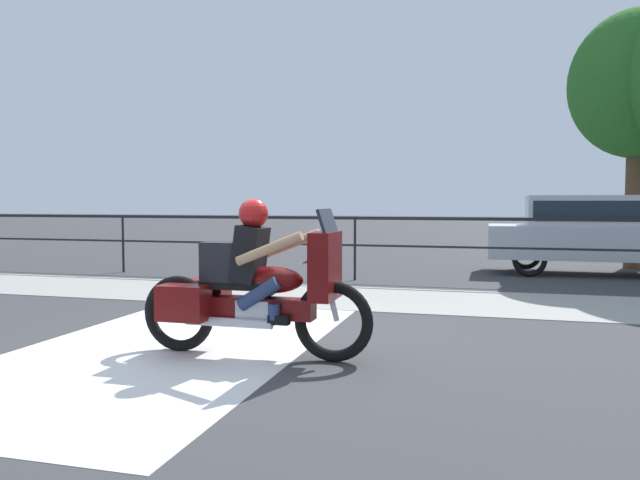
{
  "coord_description": "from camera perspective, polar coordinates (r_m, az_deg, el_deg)",
  "views": [
    {
      "loc": [
        2.55,
        -6.18,
        1.52
      ],
      "look_at": [
        0.54,
        1.08,
        1.06
      ],
      "focal_mm": 35.0,
      "sensor_mm": 36.0,
      "label": 1
    }
  ],
  "objects": [
    {
      "name": "motorcycle",
      "position": [
        6.15,
        -6.21,
        -4.23
      ],
      "size": [
        2.39,
        0.76,
        1.55
      ],
      "rotation": [
        0.0,
        0.0,
        -0.01
      ],
      "color": "black",
      "rests_on": "ground"
    },
    {
      "name": "ground_plane",
      "position": [
        6.86,
        -6.87,
        -9.3
      ],
      "size": [
        120.0,
        120.0,
        0.0
      ],
      "primitive_type": "plane",
      "color": "#38383A"
    },
    {
      "name": "fence_railing",
      "position": [
        12.04,
        3.22,
        0.9
      ],
      "size": [
        36.0,
        0.05,
        1.23
      ],
      "color": "black",
      "rests_on": "ground"
    },
    {
      "name": "tree_behind_car",
      "position": [
        15.99,
        27.13,
        12.45
      ],
      "size": [
        3.02,
        3.02,
        5.81
      ],
      "color": "brown",
      "rests_on": "ground"
    },
    {
      "name": "sidewalk_band",
      "position": [
        10.03,
        0.55,
        -5.16
      ],
      "size": [
        44.0,
        2.4,
        0.01
      ],
      "primitive_type": "cube",
      "color": "#99968E",
      "rests_on": "ground"
    },
    {
      "name": "parked_car",
      "position": [
        14.11,
        23.53,
        0.84
      ],
      "size": [
        4.31,
        1.61,
        1.65
      ],
      "rotation": [
        0.0,
        0.0,
        0.06
      ],
      "color": "#B7BCC4",
      "rests_on": "ground"
    },
    {
      "name": "crosswalk_band",
      "position": [
        6.97,
        -12.86,
        -9.12
      ],
      "size": [
        2.86,
        6.0,
        0.01
      ],
      "primitive_type": "cube",
      "color": "silver",
      "rests_on": "ground"
    }
  ]
}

